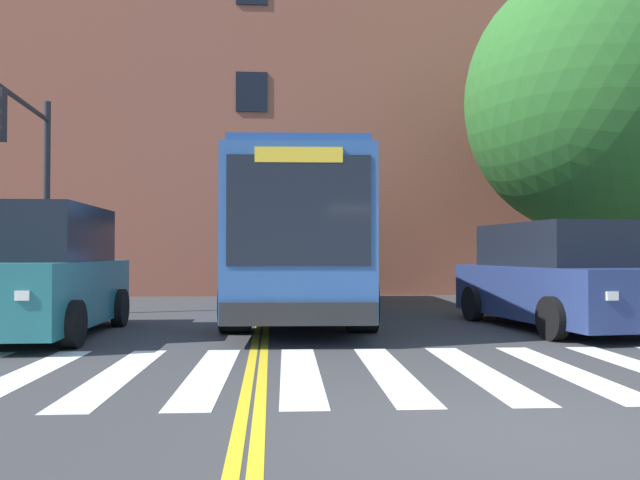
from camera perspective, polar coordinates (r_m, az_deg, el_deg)
The scene contains 11 objects.
ground_plane at distance 5.64m, azimuth 18.69°, elevation -16.51°, with size 120.00×120.00×0.00m, color #38383A.
crosswalk at distance 8.04m, azimuth 6.38°, elevation -11.89°, with size 14.03×4.09×0.01m.
lane_line_yellow_inner at distance 21.81m, azimuth -5.18°, elevation -5.14°, with size 0.12×36.00×0.01m, color gold.
lane_line_yellow_outer at distance 21.81m, azimuth -4.76°, elevation -5.14°, with size 0.12×36.00×0.01m, color gold.
city_bus at distance 15.21m, azimuth -1.92°, elevation 0.12°, with size 3.25×11.33×3.41m.
car_teal_near_lane at distance 12.29m, azimuth -24.10°, elevation -2.91°, with size 2.29×4.81×2.35m.
car_navy_far_lane at distance 13.28m, azimuth 20.67°, elevation -3.27°, with size 2.70×5.31×2.09m.
car_grey_behind_bus at distance 24.09m, azimuth -3.58°, elevation -2.74°, with size 2.19×3.78×1.87m.
traffic_light_far_corner at distance 15.17m, azimuth -25.23°, elevation 6.41°, with size 0.46×3.56×5.18m.
street_tree_curbside_large at distance 19.63m, azimuth 23.45°, elevation 11.51°, with size 9.92×9.80×9.58m.
building_facade at distance 25.67m, azimuth -6.05°, elevation 10.65°, with size 32.39×6.57×13.52m.
Camera 1 is at (-2.13, -5.00, 1.49)m, focal length 35.00 mm.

